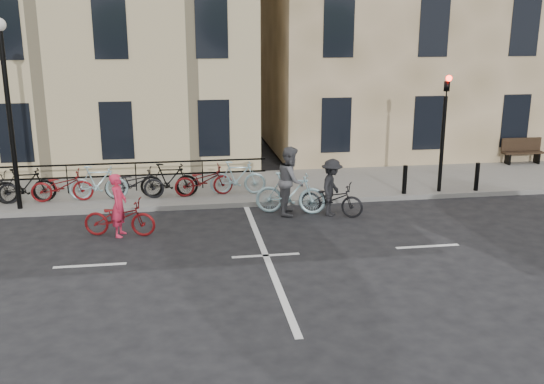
{
  "coord_description": "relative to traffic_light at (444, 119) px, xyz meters",
  "views": [
    {
      "loc": [
        -1.91,
        -13.18,
        5.18
      ],
      "look_at": [
        0.4,
        1.62,
        1.1
      ],
      "focal_mm": 40.0,
      "sensor_mm": 36.0,
      "label": 1
    }
  ],
  "objects": [
    {
      "name": "cyclist_grey",
      "position": [
        -5.01,
        -1.13,
        -1.66
      ],
      "size": [
        2.1,
        1.11,
        1.95
      ],
      "rotation": [
        0.0,
        0.0,
        1.31
      ],
      "color": "#9BC3CB",
      "rests_on": "ground"
    },
    {
      "name": "bench",
      "position": [
        4.8,
        3.39,
        -1.78
      ],
      "size": [
        1.6,
        0.41,
        0.97
      ],
      "color": "black",
      "rests_on": "sidewalk"
    },
    {
      "name": "sidewalk",
      "position": [
        -10.2,
        1.66,
        -2.38
      ],
      "size": [
        46.0,
        4.0,
        0.15
      ],
      "primitive_type": "cube",
      "color": "slate",
      "rests_on": "ground"
    },
    {
      "name": "building_east",
      "position": [
        2.8,
        8.66,
        3.7
      ],
      "size": [
        14.0,
        10.0,
        12.0
      ],
      "primitive_type": "cube",
      "color": "#9A835D",
      "rests_on": "sidewalk"
    },
    {
      "name": "lamp_post",
      "position": [
        -12.7,
        0.06,
        1.04
      ],
      "size": [
        0.36,
        0.36,
        5.28
      ],
      "color": "black",
      "rests_on": "sidewalk"
    },
    {
      "name": "traffic_light",
      "position": [
        0.0,
        0.0,
        0.0
      ],
      "size": [
        0.18,
        0.3,
        3.9
      ],
      "color": "black",
      "rests_on": "sidewalk"
    },
    {
      "name": "ground",
      "position": [
        -6.2,
        -4.34,
        -2.45
      ],
      "size": [
        120.0,
        120.0,
        0.0
      ],
      "primitive_type": "plane",
      "color": "black",
      "rests_on": "ground"
    },
    {
      "name": "cyclist_pink",
      "position": [
        -9.69,
        -2.35,
        -1.89
      ],
      "size": [
        1.92,
        0.98,
        1.63
      ],
      "rotation": [
        0.0,
        0.0,
        1.38
      ],
      "color": "maroon",
      "rests_on": "ground"
    },
    {
      "name": "cyclist_dark",
      "position": [
        -3.9,
        -1.49,
        -1.81
      ],
      "size": [
        1.92,
        1.45,
        1.64
      ],
      "rotation": [
        0.0,
        0.0,
        1.07
      ],
      "color": "black",
      "rests_on": "ground"
    },
    {
      "name": "bollard_west",
      "position": [
        1.2,
        -0.09,
        -1.85
      ],
      "size": [
        0.14,
        0.14,
        0.9
      ],
      "primitive_type": "cylinder",
      "color": "black",
      "rests_on": "sidewalk"
    },
    {
      "name": "bollard_east",
      "position": [
        -1.2,
        -0.09,
        -1.85
      ],
      "size": [
        0.14,
        0.14,
        0.9
      ],
      "primitive_type": "cylinder",
      "color": "black",
      "rests_on": "sidewalk"
    },
    {
      "name": "parked_bikes",
      "position": [
        -10.07,
        0.7,
        -1.81
      ],
      "size": [
        9.35,
        1.23,
        1.05
      ],
      "color": "black",
      "rests_on": "sidewalk"
    }
  ]
}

